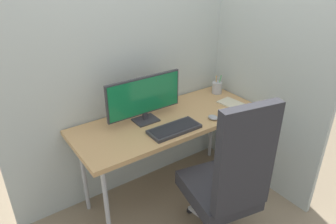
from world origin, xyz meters
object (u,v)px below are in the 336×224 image
(notebook, at_px, (232,104))
(office_chair, at_px, (228,181))
(monitor, at_px, (144,97))
(keyboard, at_px, (174,129))
(mouse, at_px, (213,117))
(pen_holder, at_px, (217,88))

(notebook, bearing_deg, office_chair, -141.18)
(monitor, xyz_separation_m, keyboard, (0.10, -0.27, -0.19))
(monitor, bearing_deg, mouse, -33.29)
(office_chair, distance_m, mouse, 0.59)
(notebook, bearing_deg, keyboard, -178.59)
(monitor, xyz_separation_m, notebook, (0.79, -0.19, -0.20))
(mouse, xyz_separation_m, pen_holder, (0.39, 0.38, 0.04))
(monitor, bearing_deg, office_chair, -77.69)
(monitor, relative_size, pen_holder, 3.54)
(keyboard, relative_size, notebook, 1.78)
(monitor, distance_m, pen_holder, 0.86)
(monitor, bearing_deg, pen_holder, 5.04)
(keyboard, distance_m, pen_holder, 0.83)
(monitor, xyz_separation_m, mouse, (0.46, -0.30, -0.19))
(office_chair, xyz_separation_m, keyboard, (-0.07, 0.51, 0.19))
(office_chair, height_order, pen_holder, office_chair)
(keyboard, bearing_deg, notebook, 6.43)
(mouse, height_order, pen_holder, pen_holder)
(pen_holder, distance_m, notebook, 0.27)
(mouse, bearing_deg, keyboard, 164.55)
(pen_holder, relative_size, notebook, 0.80)
(office_chair, relative_size, monitor, 1.90)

